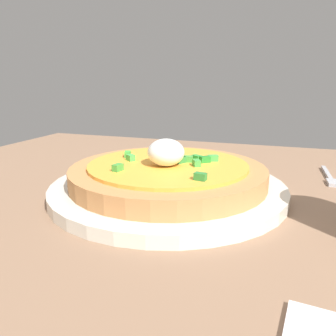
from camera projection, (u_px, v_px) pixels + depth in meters
dining_table at (167, 228)px, 36.50cm from camera, size 94.86×89.44×2.92cm
plate at (168, 188)px, 42.94cm from camera, size 29.93×29.93×1.46cm
pizza at (168, 173)px, 42.33cm from camera, size 24.90×24.90×5.98cm
fork at (329, 177)px, 49.40cm from camera, size 1.51×10.49×0.50cm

